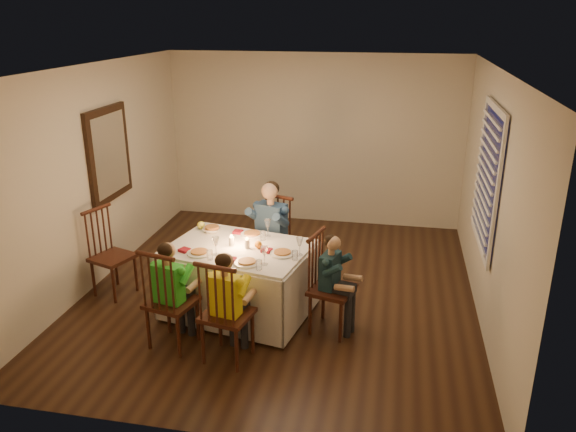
% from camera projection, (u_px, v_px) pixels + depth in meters
% --- Properties ---
extents(ground, '(5.00, 5.00, 0.00)m').
position_uv_depth(ground, '(281.00, 291.00, 6.73)').
color(ground, black).
rests_on(ground, ground).
extents(wall_left, '(0.02, 5.00, 2.60)m').
position_uv_depth(wall_left, '(96.00, 176.00, 6.69)').
color(wall_left, beige).
rests_on(wall_left, ground).
extents(wall_right, '(0.02, 5.00, 2.60)m').
position_uv_depth(wall_right, '(490.00, 199.00, 5.87)').
color(wall_right, beige).
rests_on(wall_right, ground).
extents(wall_back, '(4.50, 0.02, 2.60)m').
position_uv_depth(wall_back, '(314.00, 140.00, 8.59)').
color(wall_back, beige).
rests_on(wall_back, ground).
extents(ceiling, '(5.00, 5.00, 0.00)m').
position_uv_depth(ceiling, '(280.00, 68.00, 5.84)').
color(ceiling, white).
rests_on(ceiling, wall_back).
extents(dining_table, '(1.68, 1.35, 0.75)m').
position_uv_depth(dining_table, '(239.00, 266.00, 6.07)').
color(dining_table, silver).
rests_on(dining_table, ground).
extents(chair_adult, '(0.55, 0.54, 1.07)m').
position_uv_depth(chair_adult, '(271.00, 280.00, 6.98)').
color(chair_adult, '#32150D').
rests_on(chair_adult, ground).
extents(chair_near_left, '(0.52, 0.51, 1.07)m').
position_uv_depth(chair_near_left, '(175.00, 344.00, 5.64)').
color(chair_near_left, '#32150D').
rests_on(chair_near_left, ground).
extents(chair_near_right, '(0.51, 0.49, 1.07)m').
position_uv_depth(chair_near_right, '(229.00, 358.00, 5.42)').
color(chair_near_right, '#32150D').
rests_on(chair_near_right, ground).
extents(chair_end, '(0.52, 0.53, 1.07)m').
position_uv_depth(chair_end, '(331.00, 329.00, 5.90)').
color(chair_end, '#32150D').
rests_on(chair_end, ground).
extents(chair_extra, '(0.53, 0.54, 1.05)m').
position_uv_depth(chair_extra, '(117.00, 293.00, 6.67)').
color(chair_extra, '#32150D').
rests_on(chair_extra, ground).
extents(adult, '(0.58, 0.56, 1.27)m').
position_uv_depth(adult, '(271.00, 280.00, 6.98)').
color(adult, '#304E79').
rests_on(adult, ground).
extents(child_green, '(0.44, 0.42, 1.11)m').
position_uv_depth(child_green, '(175.00, 344.00, 5.64)').
color(child_green, green).
rests_on(child_green, ground).
extents(child_yellow, '(0.44, 0.41, 1.11)m').
position_uv_depth(child_yellow, '(229.00, 358.00, 5.42)').
color(child_yellow, yellow).
rests_on(child_yellow, ground).
extents(child_teal, '(0.40, 0.42, 1.07)m').
position_uv_depth(child_teal, '(331.00, 329.00, 5.90)').
color(child_teal, '#173039').
rests_on(child_teal, ground).
extents(setting_adult, '(0.30, 0.30, 0.02)m').
position_uv_depth(setting_adult, '(252.00, 234.00, 6.30)').
color(setting_adult, white).
rests_on(setting_adult, dining_table).
extents(setting_green, '(0.30, 0.30, 0.02)m').
position_uv_depth(setting_green, '(199.00, 253.00, 5.81)').
color(setting_green, white).
rests_on(setting_green, dining_table).
extents(setting_yellow, '(0.30, 0.30, 0.02)m').
position_uv_depth(setting_yellow, '(247.00, 263.00, 5.59)').
color(setting_yellow, white).
rests_on(setting_yellow, dining_table).
extents(setting_teal, '(0.30, 0.30, 0.02)m').
position_uv_depth(setting_teal, '(282.00, 253.00, 5.80)').
color(setting_teal, white).
rests_on(setting_teal, dining_table).
extents(candle_left, '(0.06, 0.06, 0.10)m').
position_uv_depth(candle_left, '(231.00, 241.00, 6.00)').
color(candle_left, silver).
rests_on(candle_left, dining_table).
extents(candle_right, '(0.06, 0.06, 0.10)m').
position_uv_depth(candle_right, '(247.00, 244.00, 5.94)').
color(candle_right, silver).
rests_on(candle_right, dining_table).
extents(squash, '(0.09, 0.09, 0.09)m').
position_uv_depth(squash, '(201.00, 225.00, 6.48)').
color(squash, yellow).
rests_on(squash, dining_table).
extents(orange_fruit, '(0.08, 0.08, 0.08)m').
position_uv_depth(orange_fruit, '(258.00, 245.00, 5.95)').
color(orange_fruit, orange).
rests_on(orange_fruit, dining_table).
extents(serving_bowl, '(0.22, 0.22, 0.05)m').
position_uv_depth(serving_bowl, '(212.00, 230.00, 6.39)').
color(serving_bowl, white).
rests_on(serving_bowl, dining_table).
extents(wall_mirror, '(0.06, 0.95, 1.15)m').
position_uv_depth(wall_mirror, '(109.00, 154.00, 6.90)').
color(wall_mirror, black).
rests_on(wall_mirror, wall_left).
extents(window_blinds, '(0.07, 1.34, 1.54)m').
position_uv_depth(window_blinds, '(487.00, 178.00, 5.90)').
color(window_blinds, black).
rests_on(window_blinds, wall_right).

